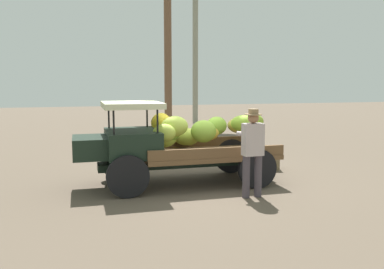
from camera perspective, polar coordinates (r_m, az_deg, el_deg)
The scene contains 4 objects.
ground_plane at distance 9.58m, azimuth 1.66°, elevation -6.61°, with size 60.00×60.00×0.00m, color brown.
truck at distance 9.25m, azimuth -2.69°, elevation -1.06°, with size 4.51×1.91×1.87m.
farmer at distance 8.26m, azimuth 8.38°, elevation -1.78°, with size 0.53×0.46×1.78m.
wooden_crate at distance 11.07m, azimuth 10.45°, elevation -3.64°, with size 0.57×0.36×0.45m, color olive.
Camera 1 is at (2.68, 8.90, 2.32)m, focal length 38.53 mm.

